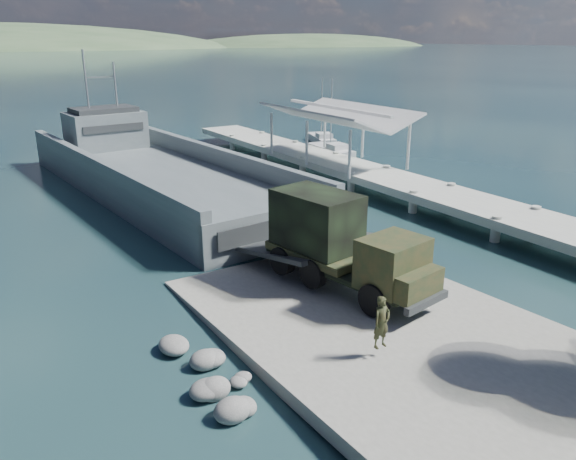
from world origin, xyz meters
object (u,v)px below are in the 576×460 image
(landing_craft, at_px, (159,180))
(sailboat_far, at_px, (322,139))
(pier, at_px, (345,159))
(soldier, at_px, (381,333))
(sailboat_near, at_px, (331,151))
(military_truck, at_px, (340,243))

(landing_craft, relative_size, sailboat_far, 5.19)
(pier, height_order, sailboat_far, sailboat_far)
(soldier, xyz_separation_m, sailboat_near, (19.23, 28.67, -0.98))
(military_truck, height_order, sailboat_far, sailboat_far)
(pier, relative_size, landing_craft, 1.30)
(pier, height_order, soldier, pier)
(military_truck, bearing_deg, landing_craft, 82.22)
(sailboat_far, bearing_deg, landing_craft, -135.72)
(pier, xyz_separation_m, sailboat_near, (4.62, 7.95, -1.23))
(military_truck, xyz_separation_m, sailboat_near, (16.91, 23.48, -1.91))
(landing_craft, xyz_separation_m, military_truck, (0.58, -19.49, 1.47))
(soldier, bearing_deg, sailboat_far, 54.58)
(landing_craft, distance_m, sailboat_near, 17.95)
(military_truck, bearing_deg, sailboat_far, 46.21)
(pier, relative_size, soldier, 25.82)
(landing_craft, xyz_separation_m, soldier, (-1.73, -24.67, 0.54))
(military_truck, distance_m, sailboat_near, 29.00)
(military_truck, bearing_deg, pier, 42.14)
(military_truck, distance_m, sailboat_far, 35.16)
(sailboat_near, bearing_deg, military_truck, -121.97)
(landing_craft, height_order, sailboat_near, landing_craft)
(landing_craft, xyz_separation_m, sailboat_near, (17.49, 3.99, -0.45))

